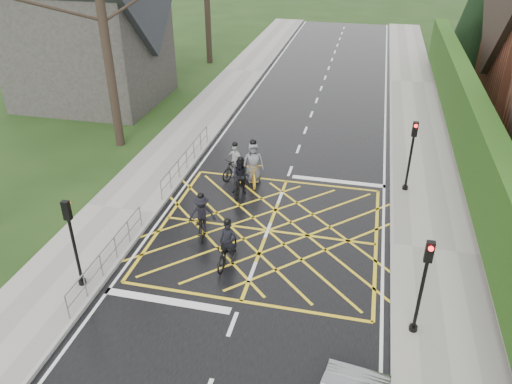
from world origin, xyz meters
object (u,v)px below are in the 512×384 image
at_px(cyclist_back, 241,180).
at_px(cyclist_lead, 253,167).
at_px(cyclist_rear, 228,249).
at_px(cyclist_mid, 202,219).
at_px(cyclist_front, 235,164).

relative_size(cyclist_back, cyclist_lead, 0.80).
xyz_separation_m(cyclist_rear, cyclist_back, (-0.75, 4.64, 0.10)).
relative_size(cyclist_back, cyclist_mid, 0.95).
bearing_deg(cyclist_mid, cyclist_front, 69.94).
bearing_deg(cyclist_back, cyclist_front, 114.64).
xyz_separation_m(cyclist_mid, cyclist_lead, (0.92, 4.35, 0.08)).
relative_size(cyclist_rear, cyclist_mid, 0.99).
bearing_deg(cyclist_mid, cyclist_rear, -66.05).
height_order(cyclist_rear, cyclist_mid, cyclist_rear).
bearing_deg(cyclist_lead, cyclist_back, -121.08).
bearing_deg(cyclist_front, cyclist_lead, 10.41).
height_order(cyclist_rear, cyclist_front, cyclist_rear).
bearing_deg(cyclist_lead, cyclist_front, 146.09).
height_order(cyclist_front, cyclist_lead, cyclist_lead).
xyz_separation_m(cyclist_back, cyclist_lead, (0.24, 1.21, 0.03)).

